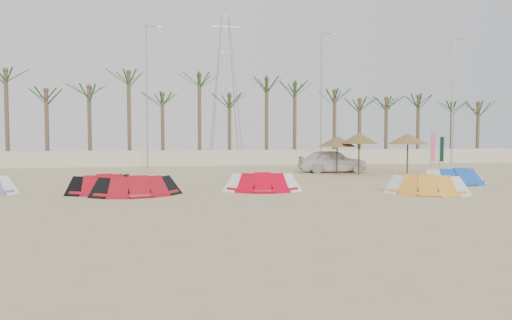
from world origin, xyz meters
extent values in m
plane|color=#CFB88D|center=(0.00, 0.00, 0.00)|extent=(120.00, 120.00, 0.00)
cube|color=beige|center=(0.00, 22.00, 0.65)|extent=(60.00, 0.30, 1.30)
cylinder|color=brown|center=(-14.00, 23.50, 3.25)|extent=(0.32, 0.32, 6.50)
ellipsoid|color=#194719|center=(-14.00, 23.50, 6.50)|extent=(4.00, 4.00, 2.40)
cylinder|color=brown|center=(-4.00, 23.50, 3.25)|extent=(0.32, 0.32, 6.50)
ellipsoid|color=#194719|center=(-4.00, 23.50, 6.50)|extent=(4.00, 4.00, 2.40)
cylinder|color=brown|center=(6.00, 23.50, 3.25)|extent=(0.32, 0.32, 6.50)
ellipsoid|color=#194719|center=(6.00, 23.50, 6.50)|extent=(4.00, 4.00, 2.40)
cylinder|color=brown|center=(16.00, 23.50, 3.25)|extent=(0.32, 0.32, 6.50)
ellipsoid|color=#194719|center=(16.00, 23.50, 6.50)|extent=(4.00, 4.00, 2.40)
cylinder|color=brown|center=(24.00, 23.50, 3.25)|extent=(0.32, 0.32, 6.50)
ellipsoid|color=#194719|center=(24.00, 23.50, 6.50)|extent=(4.00, 4.00, 2.40)
cylinder|color=#A5A8AD|center=(-6.00, 20.00, 5.50)|extent=(0.14, 0.14, 11.00)
cylinder|color=#A5A8AD|center=(-5.50, 20.00, 10.90)|extent=(1.00, 0.08, 0.08)
cube|color=#A5A8AD|center=(-5.00, 20.00, 10.85)|extent=(0.35, 0.14, 0.10)
cylinder|color=#A5A8AD|center=(8.00, 20.00, 5.50)|extent=(0.14, 0.14, 11.00)
cylinder|color=#A5A8AD|center=(8.50, 20.00, 10.90)|extent=(1.00, 0.08, 0.08)
cube|color=#A5A8AD|center=(9.00, 20.00, 10.85)|extent=(0.35, 0.14, 0.10)
cylinder|color=#A5A8AD|center=(20.00, 20.00, 5.50)|extent=(0.14, 0.14, 11.00)
cylinder|color=#A5A8AD|center=(20.50, 20.00, 10.90)|extent=(1.00, 0.08, 0.08)
cube|color=#A5A8AD|center=(21.00, 20.00, 10.85)|extent=(0.35, 0.14, 0.10)
cube|color=white|center=(-10.96, 4.58, 0.25)|extent=(0.89, 1.23, 0.40)
cylinder|color=#B30D1B|center=(-6.99, 4.21, 0.10)|extent=(2.61, 1.12, 0.20)
cube|color=black|center=(-8.20, 4.31, 0.25)|extent=(0.94, 1.24, 0.40)
cube|color=black|center=(-5.77, 4.31, 0.25)|extent=(0.94, 1.24, 0.40)
cylinder|color=#A40F1C|center=(-5.55, 3.27, 0.10)|extent=(3.25, 0.90, 0.20)
cube|color=black|center=(-7.03, 3.37, 0.25)|extent=(0.82, 1.20, 0.40)
cube|color=black|center=(-4.07, 3.37, 0.25)|extent=(0.82, 1.20, 0.40)
cylinder|color=red|center=(-0.10, 3.82, 0.10)|extent=(3.02, 0.70, 0.20)
cube|color=white|center=(-1.46, 3.92, 0.25)|extent=(0.77, 1.18, 0.40)
cube|color=white|center=(1.26, 3.92, 0.25)|extent=(0.77, 1.18, 0.40)
cylinder|color=#F39F31|center=(6.60, 1.51, 0.10)|extent=(2.76, 1.55, 0.20)
cube|color=white|center=(5.25, 1.61, 0.25)|extent=(1.04, 1.25, 0.40)
cube|color=white|center=(7.95, 1.61, 0.25)|extent=(1.04, 1.25, 0.40)
cylinder|color=blue|center=(10.31, 4.90, 0.10)|extent=(3.18, 0.44, 0.20)
cube|color=silver|center=(8.88, 5.00, 0.25)|extent=(0.68, 1.14, 0.40)
cube|color=silver|center=(11.73, 5.00, 0.25)|extent=(0.68, 1.14, 0.40)
cylinder|color=#4C331E|center=(6.58, 12.33, 1.20)|extent=(0.10, 0.10, 2.39)
cone|color=olive|center=(6.58, 12.33, 2.14)|extent=(2.41, 2.41, 0.70)
cylinder|color=#4C331E|center=(7.74, 11.47, 1.30)|extent=(0.10, 0.10, 2.60)
cone|color=olive|center=(7.74, 11.47, 2.35)|extent=(2.39, 2.39, 0.70)
cylinder|color=#4C331E|center=(11.16, 11.52, 1.28)|extent=(0.10, 0.10, 2.56)
cone|color=#A47942|center=(11.16, 11.52, 2.31)|extent=(2.57, 2.57, 0.70)
cylinder|color=#A5A8AD|center=(12.34, 10.68, 1.43)|extent=(0.04, 0.04, 2.86)
cube|color=#F04C83|center=(12.56, 10.68, 1.78)|extent=(0.39, 0.18, 1.86)
cylinder|color=#A5A8AD|center=(13.58, 11.66, 1.29)|extent=(0.04, 0.04, 2.57)
cube|color=black|center=(13.80, 11.66, 1.60)|extent=(0.40, 0.18, 1.67)
imported|color=silver|center=(6.66, 13.42, 0.79)|extent=(4.79, 2.29, 1.58)
camera|label=1|loc=(-4.04, -16.22, 2.50)|focal=32.00mm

